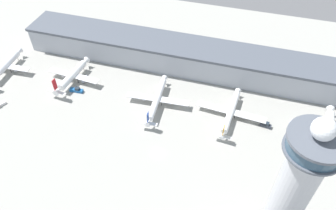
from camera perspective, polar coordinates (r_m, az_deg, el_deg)
The scene contains 10 objects.
ground_plane at distance 163.56m, azimuth -1.79°, elevation -8.39°, with size 1000.00×1000.00×0.00m, color #9E9B93.
terminal_building at distance 205.92m, azimuth 4.20°, elevation 8.26°, with size 216.22×25.00×17.40m.
control_tower at distance 118.50m, azimuth 20.72°, elevation -14.06°, with size 17.17×17.17×69.61m.
airplane_gate_alpha at distance 228.91m, azimuth -26.52°, elevation 6.06°, with size 31.68×36.31×13.28m.
airplane_gate_bravo at distance 206.14m, azimuth -16.30°, elevation 4.97°, with size 33.87×34.50×13.91m.
airplane_gate_charlie at distance 182.96m, azimuth -1.94°, elevation 1.01°, with size 36.12×39.63×11.95m.
airplane_gate_delta at distance 179.79m, azimuth 10.87°, elevation -1.23°, with size 38.36×38.20×11.34m.
airplane_gate_echo at distance 185.56m, azimuth 26.30°, elevation -4.23°, with size 39.90×36.84×13.54m.
service_truck_catering at distance 181.39m, azimuth 16.69°, elevation -3.38°, with size 6.15×3.36×3.17m.
service_truck_fuel at distance 200.80m, azimuth -15.63°, elevation 2.51°, with size 8.17×2.91×3.14m.
Camera 1 is at (32.86, -92.67, 130.70)m, focal length 35.00 mm.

